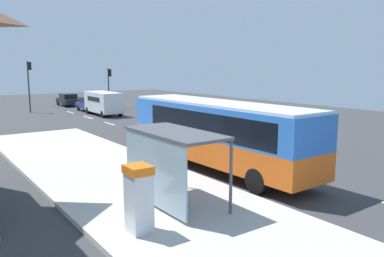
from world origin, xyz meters
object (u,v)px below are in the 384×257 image
object	(u,v)px
sedan_far	(90,104)
traffic_light_far_side	(29,79)
recycling_bin_green	(169,162)
bus	(217,131)
white_van	(103,102)
traffic_light_near_side	(109,82)
bus_shelter	(167,149)
ticket_machine	(139,198)
recycling_bin_orange	(161,159)
sedan_near	(68,99)

from	to	relation	value
sedan_far	traffic_light_far_side	distance (m)	6.65
traffic_light_far_side	recycling_bin_green	bearing A→B (deg)	-92.16
sedan_far	bus	bearing A→B (deg)	-98.57
white_van	traffic_light_near_side	world-z (taller)	traffic_light_near_side
white_van	bus_shelter	world-z (taller)	bus_shelter
traffic_light_near_side	bus	bearing A→B (deg)	-104.18
white_van	ticket_machine	distance (m)	29.18
bus_shelter	traffic_light_near_side	bearing A→B (deg)	69.41
recycling_bin_green	traffic_light_near_side	size ratio (longest dim) A/B	0.21
white_van	recycling_bin_orange	distance (m)	22.64
traffic_light_far_side	traffic_light_near_side	bearing A→B (deg)	-5.31
bus	traffic_light_near_side	xyz separation A→B (m)	(7.22, 28.56, 1.23)
ticket_machine	traffic_light_near_side	size ratio (longest dim) A/B	0.42
sedan_near	traffic_light_far_side	size ratio (longest dim) A/B	0.83
recycling_bin_orange	bus_shelter	bearing A→B (deg)	-118.16
traffic_light_far_side	bus_shelter	xyz separation A→B (m)	(-3.31, -32.52, -1.45)
bus	traffic_light_far_side	world-z (taller)	traffic_light_far_side
recycling_bin_orange	traffic_light_far_side	world-z (taller)	traffic_light_far_side
white_van	traffic_light_far_side	distance (m)	8.82
recycling_bin_green	traffic_light_near_side	distance (m)	30.01
white_van	traffic_light_near_side	distance (m)	6.97
sedan_far	traffic_light_far_side	size ratio (longest dim) A/B	0.84
sedan_far	traffic_light_near_side	size ratio (longest dim) A/B	0.98
recycling_bin_green	recycling_bin_orange	bearing A→B (deg)	90.00
white_van	sedan_near	bearing A→B (deg)	89.50
recycling_bin_green	ticket_machine	bearing A→B (deg)	-129.92
recycling_bin_green	bus_shelter	world-z (taller)	bus_shelter
recycling_bin_green	traffic_light_near_side	bearing A→B (deg)	71.07
recycling_bin_green	bus_shelter	xyz separation A→B (m)	(-2.21, -3.43, 1.44)
traffic_light_far_side	bus	bearing A→B (deg)	-87.29
recycling_bin_green	traffic_light_near_side	xyz separation A→B (m)	(9.70, 28.29, 2.42)
ticket_machine	bus	bearing A→B (deg)	34.94
ticket_machine	sedan_far	bearing A→B (deg)	71.31
traffic_light_far_side	white_van	bearing A→B (deg)	-51.58
traffic_light_near_side	ticket_machine	bearing A→B (deg)	-112.55
bus_shelter	recycling_bin_green	bearing A→B (deg)	57.20
sedan_far	bus_shelter	distance (m)	31.07
white_van	bus_shelter	bearing A→B (deg)	-108.44
sedan_near	traffic_light_near_side	size ratio (longest dim) A/B	0.97
bus	sedan_near	xyz separation A→B (m)	(4.01, 33.81, -1.05)
recycling_bin_green	recycling_bin_orange	size ratio (longest dim) A/B	1.00
bus	bus_shelter	distance (m)	5.67
bus	white_van	world-z (taller)	bus
sedan_near	traffic_light_far_side	xyz separation A→B (m)	(-5.40, -4.44, 2.75)
white_van	sedan_near	size ratio (longest dim) A/B	1.17
sedan_near	ticket_machine	world-z (taller)	ticket_machine
sedan_near	recycling_bin_green	distance (m)	34.16
sedan_far	recycling_bin_green	world-z (taller)	sedan_far
ticket_machine	traffic_light_far_side	xyz separation A→B (m)	(5.15, 33.93, 2.37)
bus	traffic_light_near_side	size ratio (longest dim) A/B	2.40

